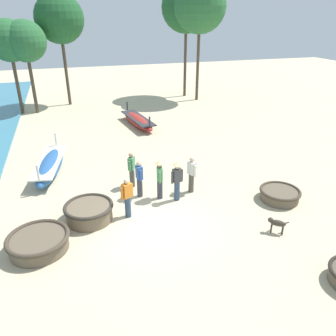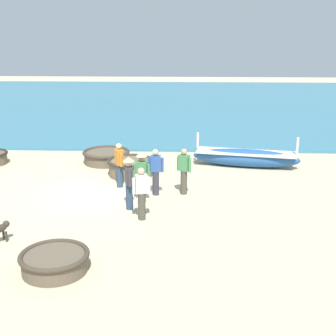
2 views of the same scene
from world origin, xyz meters
name	(u,v)px [view 1 (image 1 of 2)]	position (x,y,z in m)	size (l,w,h in m)	color
ground_plane	(155,224)	(0.00, 0.00, 0.00)	(80.00, 80.00, 0.00)	#C6B793
coracle_nearest	(280,194)	(5.21, 0.14, 0.25)	(1.61, 1.61, 0.46)	brown
coracle_far_right	(89,211)	(-2.16, 1.01, 0.34)	(1.77, 1.77, 0.63)	brown
coracle_front_left	(39,242)	(-3.83, -0.21, 0.29)	(1.95, 1.95, 0.53)	brown
long_boat_ochre_hull	(50,166)	(-3.54, 5.50, 0.37)	(1.71, 4.38, 1.30)	#285693
long_boat_white_hull	(138,121)	(1.98, 11.34, 0.33)	(1.57, 4.54, 1.15)	maroon
fisherman_standing_right	(139,178)	(-0.04, 2.10, 0.84)	(0.24, 0.53, 1.57)	#383842
fisherman_with_hat	(192,174)	(2.09, 1.84, 0.84)	(0.30, 0.51, 1.57)	#4C473D
fisherman_standing_left	(127,197)	(-0.79, 0.79, 0.84)	(0.49, 0.35, 1.57)	#2D425B
fisherman_by_coracle	(177,178)	(1.30, 1.39, 0.96)	(0.52, 0.36, 1.67)	#2D425B
fisherman_hauling	(160,177)	(0.69, 1.72, 0.96)	(0.36, 0.52, 1.67)	#383842
fisherman_crouching	(132,169)	(-0.16, 3.04, 0.84)	(0.36, 0.47, 1.57)	#4C473D
dog	(277,223)	(3.80, -1.70, 0.37)	(0.57, 0.49, 0.55)	#3D3328
tree_left_mid	(59,19)	(-2.10, 18.64, 6.46)	(3.64, 3.64, 8.30)	#4C3D2D
tree_center	(186,7)	(8.02, 18.77, 7.28)	(4.10, 4.10, 9.35)	#4C3D2D
tree_right_mid	(25,42)	(-4.58, 16.76, 5.05)	(2.85, 2.85, 6.50)	#4C3D2D
tree_tall_back	(9,41)	(-5.64, 17.02, 5.09)	(2.88, 2.88, 6.56)	#4C3D2D
tree_leftmost	(200,6)	(8.50, 17.01, 7.32)	(4.13, 4.13, 9.41)	#4C3D2D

